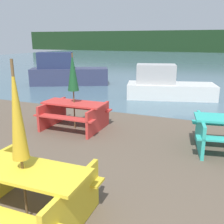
% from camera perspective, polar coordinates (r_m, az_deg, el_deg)
% --- Properties ---
extents(water, '(60.00, 50.00, 0.00)m').
position_cam_1_polar(water, '(33.31, 18.94, 10.61)').
color(water, slate).
rests_on(water, ground_plane).
extents(far_treeline, '(80.00, 1.60, 4.00)m').
position_cam_1_polar(far_treeline, '(53.20, 20.70, 14.21)').
color(far_treeline, '#193319').
rests_on(far_treeline, water).
extents(picnic_table_yellow, '(1.83, 1.42, 0.79)m').
position_cam_1_polar(picnic_table_yellow, '(3.92, -18.50, -15.59)').
color(picnic_table_yellow, yellow).
rests_on(picnic_table_yellow, ground_plane).
extents(picnic_table_red, '(1.76, 1.39, 0.75)m').
position_cam_1_polar(picnic_table_red, '(7.45, -8.19, -0.09)').
color(picnic_table_red, red).
rests_on(picnic_table_red, ground_plane).
extents(umbrella_gold, '(0.22, 0.22, 2.23)m').
position_cam_1_polar(umbrella_gold, '(3.50, -20.02, -0.14)').
color(umbrella_gold, brown).
rests_on(umbrella_gold, ground_plane).
extents(umbrella_darkgreen, '(0.31, 0.31, 2.10)m').
position_cam_1_polar(umbrella_darkgreen, '(7.23, -8.53, 8.48)').
color(umbrella_darkgreen, brown).
rests_on(umbrella_darkgreen, ground_plane).
extents(boat, '(3.88, 2.25, 1.42)m').
position_cam_1_polar(boat, '(11.44, 11.77, 5.55)').
color(boat, silver).
rests_on(boat, water).
extents(boat_second, '(4.32, 3.02, 1.77)m').
position_cam_1_polar(boat_second, '(14.82, -9.89, 8.43)').
color(boat_second, '#333856').
rests_on(boat_second, water).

